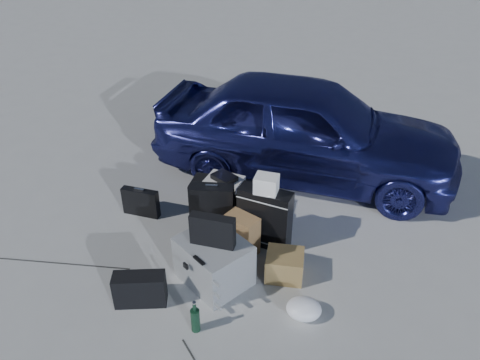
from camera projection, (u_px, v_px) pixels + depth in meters
name	position (u px, v px, depth m)	size (l,w,h in m)	color
ground	(200.00, 274.00, 4.54)	(60.00, 60.00, 0.00)	#A8A8A3
car	(305.00, 128.00, 5.79)	(1.50, 3.73, 1.27)	navy
pelican_case	(214.00, 261.00, 4.36)	(0.62, 0.51, 0.45)	gray
laptop_bag	(213.00, 231.00, 4.14)	(0.41, 0.10, 0.30)	black
briefcase	(141.00, 202.00, 5.26)	(0.42, 0.09, 0.33)	black
suitcase_left	(212.00, 210.00, 4.93)	(0.45, 0.16, 0.59)	black
suitcase_right	(265.00, 217.00, 4.76)	(0.54, 0.20, 0.65)	black
white_carton	(266.00, 184.00, 4.53)	(0.22, 0.18, 0.18)	white
duffel_bag	(225.00, 198.00, 5.29)	(0.76, 0.33, 0.38)	black
flat_box_white	(224.00, 182.00, 5.16)	(0.40, 0.30, 0.07)	white
flat_box_black	(224.00, 177.00, 5.12)	(0.26, 0.18, 0.05)	black
kraft_bag	(242.00, 234.00, 4.70)	(0.33, 0.20, 0.44)	#976C41
cardboard_box	(285.00, 265.00, 4.45)	(0.35, 0.31, 0.26)	olive
plastic_bag	(304.00, 309.00, 4.05)	(0.31, 0.26, 0.17)	white
messenger_bag	(140.00, 289.00, 4.15)	(0.46, 0.17, 0.32)	black
green_bottle	(195.00, 317.00, 3.89)	(0.08, 0.08, 0.32)	black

